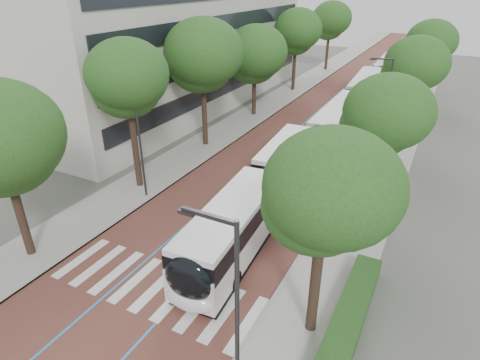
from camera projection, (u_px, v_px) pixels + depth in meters
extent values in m
plane|color=#51544C|center=(139.00, 300.00, 18.82)|extent=(160.00, 160.00, 0.00)
cube|color=brown|center=(349.00, 97.00, 50.46)|extent=(11.00, 140.00, 0.02)
cube|color=gray|center=(293.00, 90.00, 53.52)|extent=(4.00, 140.00, 0.12)
cube|color=gray|center=(412.00, 104.00, 47.36)|extent=(4.00, 140.00, 0.12)
cube|color=gray|center=(306.00, 91.00, 52.74)|extent=(0.20, 140.00, 0.14)
cube|color=gray|center=(395.00, 102.00, 48.14)|extent=(0.20, 140.00, 0.14)
cube|color=silver|center=(82.00, 258.00, 21.57)|extent=(0.55, 3.60, 0.01)
cube|color=silver|center=(99.00, 265.00, 21.06)|extent=(0.55, 3.60, 0.01)
cube|color=silver|center=(117.00, 272.00, 20.54)|extent=(0.55, 3.60, 0.01)
cube|color=silver|center=(136.00, 280.00, 20.03)|extent=(0.55, 3.60, 0.01)
cube|color=silver|center=(156.00, 287.00, 19.52)|extent=(0.55, 3.60, 0.01)
cube|color=silver|center=(177.00, 296.00, 19.00)|extent=(0.55, 3.60, 0.01)
cube|color=silver|center=(199.00, 305.00, 18.49)|extent=(0.55, 3.60, 0.01)
cube|color=silver|center=(223.00, 314.00, 17.98)|extent=(0.55, 3.60, 0.01)
cube|color=silver|center=(248.00, 324.00, 17.46)|extent=(0.55, 3.60, 0.01)
cube|color=#2986CF|center=(336.00, 95.00, 51.11)|extent=(0.12, 126.00, 0.01)
cube|color=#2986CF|center=(361.00, 99.00, 49.80)|extent=(0.12, 126.00, 0.01)
cube|color=#AAA99E|center=(160.00, 41.00, 45.81)|extent=(18.00, 40.00, 14.00)
cube|color=black|center=(230.00, 84.00, 43.91)|extent=(0.12, 38.00, 1.60)
cube|color=black|center=(230.00, 54.00, 42.46)|extent=(0.12, 38.00, 1.60)
cube|color=black|center=(229.00, 22.00, 41.01)|extent=(0.12, 38.00, 1.60)
cylinder|color=#2E2E31|center=(237.00, 335.00, 11.79)|extent=(0.14, 0.14, 8.00)
cube|color=#2E2E31|center=(209.00, 216.00, 10.35)|extent=(1.70, 0.12, 0.12)
cube|color=#2E2E31|center=(187.00, 212.00, 10.67)|extent=(0.50, 0.20, 0.10)
cylinder|color=#2E2E31|center=(385.00, 111.00, 31.56)|extent=(0.14, 0.14, 8.00)
cube|color=#2E2E31|center=(382.00, 59.00, 30.13)|extent=(1.70, 0.12, 0.12)
cube|color=#2E2E31|center=(373.00, 59.00, 30.45)|extent=(0.50, 0.20, 0.10)
cylinder|color=#2E2E31|center=(140.00, 141.00, 25.79)|extent=(0.14, 0.14, 8.00)
cylinder|color=black|center=(22.00, 219.00, 20.86)|extent=(0.44, 0.44, 4.59)
ellipsoid|color=#1F4A18|center=(0.00, 144.00, 18.97)|extent=(6.08, 6.08, 5.17)
cylinder|color=black|center=(136.00, 152.00, 27.82)|extent=(0.44, 0.44, 5.33)
ellipsoid|color=#1F4A18|center=(127.00, 82.00, 25.62)|extent=(5.27, 5.27, 4.48)
cylinder|color=black|center=(205.00, 116.00, 34.93)|extent=(0.44, 0.44, 5.34)
ellipsoid|color=#1F4A18|center=(202.00, 59.00, 32.73)|extent=(6.44, 6.44, 5.48)
cylinder|color=black|center=(254.00, 95.00, 43.07)|extent=(0.44, 0.44, 4.36)
ellipsoid|color=#1F4A18|center=(255.00, 57.00, 41.27)|extent=(6.35, 6.35, 5.40)
cylinder|color=black|center=(294.00, 71.00, 52.40)|extent=(0.44, 0.44, 5.06)
ellipsoid|color=#1F4A18|center=(296.00, 34.00, 50.32)|extent=(5.98, 5.98, 5.09)
cylinder|color=black|center=(327.00, 53.00, 64.25)|extent=(0.44, 0.44, 5.14)
ellipsoid|color=#1F4A18|center=(330.00, 22.00, 62.14)|extent=(6.04, 6.04, 5.14)
cylinder|color=black|center=(315.00, 288.00, 16.19)|extent=(0.44, 0.44, 4.62)
ellipsoid|color=#1F4A18|center=(325.00, 198.00, 14.29)|extent=(4.94, 4.94, 4.20)
cylinder|color=black|center=(373.00, 176.00, 25.79)|extent=(0.44, 0.44, 4.16)
ellipsoid|color=#1F4A18|center=(382.00, 120.00, 24.08)|extent=(5.31, 5.31, 4.51)
cylinder|color=black|center=(403.00, 115.00, 36.79)|extent=(0.44, 0.44, 4.48)
ellipsoid|color=#1F4A18|center=(412.00, 70.00, 34.95)|extent=(5.48, 5.48, 4.66)
cylinder|color=black|center=(421.00, 80.00, 49.48)|extent=(0.44, 0.44, 4.38)
ellipsoid|color=#1F4A18|center=(428.00, 46.00, 47.67)|extent=(5.89, 5.89, 5.01)
cylinder|color=black|center=(266.00, 187.00, 25.17)|extent=(2.36, 1.06, 2.30)
cube|color=silver|center=(233.00, 237.00, 21.20)|extent=(3.17, 9.52, 1.82)
cube|color=black|center=(232.00, 218.00, 20.68)|extent=(3.19, 9.33, 0.97)
cube|color=silver|center=(232.00, 208.00, 20.39)|extent=(3.10, 9.33, 0.31)
cube|color=black|center=(233.00, 253.00, 21.69)|extent=(3.09, 9.14, 0.35)
cube|color=silver|center=(286.00, 167.00, 28.93)|extent=(3.05, 7.90, 1.82)
cube|color=black|center=(287.00, 153.00, 28.42)|extent=(3.08, 7.75, 0.97)
cube|color=silver|center=(288.00, 144.00, 28.13)|extent=(2.99, 7.74, 0.31)
cube|color=black|center=(286.00, 181.00, 29.43)|extent=(2.98, 7.59, 0.35)
ellipsoid|color=black|center=(189.00, 279.00, 17.15)|extent=(2.42, 1.27, 2.28)
ellipsoid|color=silver|center=(190.00, 299.00, 17.63)|extent=(2.42, 1.17, 1.14)
cylinder|color=black|center=(194.00, 268.00, 20.08)|extent=(0.37, 1.02, 1.00)
cylinder|color=black|center=(235.00, 280.00, 19.28)|extent=(0.37, 1.02, 1.00)
cylinder|color=black|center=(278.00, 165.00, 31.05)|extent=(0.37, 1.02, 1.00)
cylinder|color=black|center=(307.00, 170.00, 30.25)|extent=(0.37, 1.02, 1.00)
cylinder|color=black|center=(237.00, 216.00, 24.46)|extent=(0.37, 1.02, 1.00)
cylinder|color=black|center=(272.00, 224.00, 23.67)|extent=(0.37, 1.02, 1.00)
cube|color=silver|center=(338.00, 126.00, 36.93)|extent=(2.60, 12.02, 1.82)
cube|color=black|center=(339.00, 114.00, 36.41)|extent=(2.64, 11.78, 0.97)
cube|color=silver|center=(340.00, 107.00, 36.12)|extent=(2.55, 11.78, 0.31)
cube|color=black|center=(337.00, 137.00, 37.42)|extent=(2.55, 11.54, 0.35)
ellipsoid|color=black|center=(320.00, 139.00, 31.94)|extent=(2.36, 1.12, 2.28)
ellipsoid|color=silver|center=(319.00, 152.00, 32.42)|extent=(2.36, 1.02, 1.14)
cylinder|color=black|center=(314.00, 145.00, 34.87)|extent=(0.31, 1.00, 1.00)
cylinder|color=black|center=(339.00, 149.00, 33.95)|extent=(0.31, 1.00, 1.00)
cylinder|color=black|center=(336.00, 120.00, 40.75)|extent=(0.31, 1.00, 1.00)
cylinder|color=black|center=(358.00, 124.00, 39.83)|extent=(0.31, 1.00, 1.00)
cube|color=silver|center=(364.00, 92.00, 47.68)|extent=(3.21, 12.13, 1.82)
cube|color=black|center=(366.00, 83.00, 47.16)|extent=(3.24, 11.89, 0.97)
cube|color=silver|center=(366.00, 77.00, 46.87)|extent=(3.15, 11.89, 0.31)
cube|color=black|center=(363.00, 101.00, 48.17)|extent=(3.14, 11.65, 0.35)
ellipsoid|color=black|center=(357.00, 98.00, 42.58)|extent=(2.41, 1.24, 2.28)
ellipsoid|color=silver|center=(355.00, 109.00, 43.05)|extent=(2.41, 1.14, 1.14)
cylinder|color=black|center=(348.00, 105.00, 45.50)|extent=(0.36, 1.02, 1.00)
cylinder|color=black|center=(369.00, 108.00, 44.68)|extent=(0.36, 1.02, 1.00)
cylinder|color=black|center=(359.00, 90.00, 51.53)|extent=(0.36, 1.02, 1.00)
cylinder|color=black|center=(377.00, 92.00, 50.71)|extent=(0.36, 1.02, 1.00)
cube|color=silver|center=(387.00, 72.00, 57.83)|extent=(2.80, 12.06, 1.82)
cube|color=black|center=(389.00, 64.00, 57.31)|extent=(2.84, 11.82, 0.97)
cube|color=silver|center=(389.00, 59.00, 57.02)|extent=(2.75, 11.82, 0.31)
cube|color=black|center=(386.00, 80.00, 58.32)|extent=(2.74, 11.58, 0.35)
ellipsoid|color=black|center=(382.00, 75.00, 52.80)|extent=(2.38, 1.16, 2.28)
ellipsoid|color=silver|center=(380.00, 84.00, 53.28)|extent=(2.37, 1.06, 1.14)
cylinder|color=black|center=(374.00, 82.00, 55.73)|extent=(0.33, 1.01, 1.00)
cylinder|color=black|center=(391.00, 83.00, 54.85)|extent=(0.33, 1.01, 1.00)
cylinder|color=black|center=(382.00, 72.00, 61.66)|extent=(0.33, 1.01, 1.00)
cylinder|color=black|center=(398.00, 73.00, 60.78)|extent=(0.33, 1.01, 1.00)
cube|color=silver|center=(404.00, 58.00, 68.00)|extent=(3.18, 12.12, 1.82)
cube|color=black|center=(405.00, 51.00, 67.48)|extent=(3.20, 11.89, 0.97)
cube|color=silver|center=(406.00, 47.00, 67.19)|extent=(3.12, 11.88, 0.31)
cube|color=black|center=(403.00, 64.00, 68.49)|extent=(3.10, 11.64, 0.35)
ellipsoid|color=black|center=(397.00, 59.00, 63.18)|extent=(2.41, 1.23, 2.28)
ellipsoid|color=silver|center=(396.00, 66.00, 63.65)|extent=(2.40, 1.13, 1.14)
cylinder|color=black|center=(392.00, 65.00, 66.10)|extent=(0.36, 1.02, 1.00)
cylinder|color=black|center=(406.00, 67.00, 65.07)|extent=(0.36, 1.02, 1.00)
cylinder|color=black|center=(401.00, 58.00, 71.77)|extent=(0.36, 1.02, 1.00)
cylinder|color=black|center=(414.00, 59.00, 70.74)|extent=(0.36, 1.02, 1.00)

